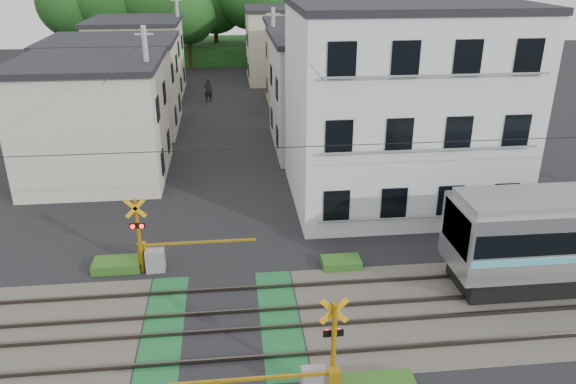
{
  "coord_description": "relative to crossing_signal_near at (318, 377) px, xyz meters",
  "views": [
    {
      "loc": [
        0.51,
        -15.38,
        11.21
      ],
      "look_at": [
        2.72,
        5.0,
        2.44
      ],
      "focal_mm": 35.0,
      "sensor_mm": 36.0,
      "label": 1
    }
  ],
  "objects": [
    {
      "name": "ground",
      "position": [
        -2.59,
        3.65,
        -0.71
      ],
      "size": [
        120.0,
        120.0,
        0.0
      ],
      "primitive_type": "plane",
      "color": "black"
    },
    {
      "name": "track_bed",
      "position": [
        -2.59,
        3.65,
        -0.67
      ],
      "size": [
        120.0,
        120.0,
        0.14
      ],
      "color": "#47423A",
      "rests_on": "ground"
    },
    {
      "name": "tree_hill",
      "position": [
        -3.45,
        51.04,
        5.0
      ],
      "size": [
        40.0,
        13.34,
        11.64
      ],
      "color": "#1C4B19",
      "rests_on": "ground"
    },
    {
      "name": "houses_row",
      "position": [
        -2.33,
        29.57,
        2.53
      ],
      "size": [
        22.07,
        31.35,
        6.8
      ],
      "color": "beige",
      "rests_on": "ground"
    },
    {
      "name": "utility_poles",
      "position": [
        -3.64,
        26.66,
        3.37
      ],
      "size": [
        7.9,
        42.0,
        8.0
      ],
      "color": "#A5A5A0",
      "rests_on": "ground"
    },
    {
      "name": "crossing_signal_near",
      "position": [
        0.0,
        0.0,
        0.0
      ],
      "size": [
        4.74,
        0.65,
        3.09
      ],
      "color": "#FDB60D",
      "rests_on": "ground"
    },
    {
      "name": "catenary",
      "position": [
        3.41,
        3.69,
        2.98
      ],
      "size": [
        60.0,
        5.04,
        7.0
      ],
      "color": "#2D2D33",
      "rests_on": "ground"
    },
    {
      "name": "pedestrian",
      "position": [
        -3.68,
        33.73,
        0.24
      ],
      "size": [
        0.77,
        0.58,
        1.9
      ],
      "primitive_type": "imported",
      "rotation": [
        0.0,
        0.0,
        3.34
      ],
      "color": "black",
      "rests_on": "ground"
    },
    {
      "name": "weed_patches",
      "position": [
        -0.83,
        3.56,
        -0.53
      ],
      "size": [
        10.25,
        8.8,
        0.4
      ],
      "color": "#2D5E1E",
      "rests_on": "ground"
    },
    {
      "name": "crossing_signal_far",
      "position": [
        -5.17,
        7.31,
        0.0
      ],
      "size": [
        4.74,
        0.65,
        3.09
      ],
      "color": "#FDB60D",
      "rests_on": "ground"
    },
    {
      "name": "apartment_block",
      "position": [
        5.91,
        13.15,
        3.94
      ],
      "size": [
        10.2,
        8.36,
        9.3
      ],
      "color": "silver",
      "rests_on": "ground"
    }
  ]
}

